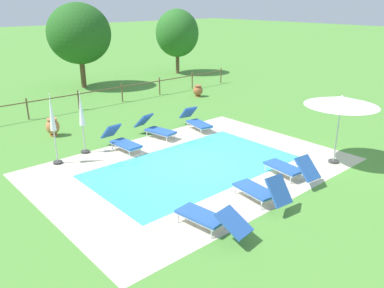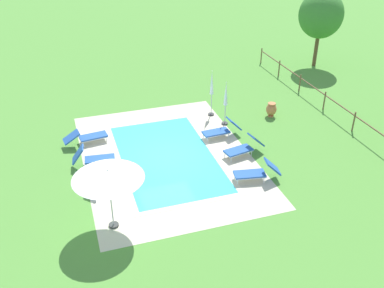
{
  "view_description": "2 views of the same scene",
  "coord_description": "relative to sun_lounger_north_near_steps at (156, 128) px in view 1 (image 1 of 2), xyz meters",
  "views": [
    {
      "loc": [
        -8.36,
        -9.4,
        5.49
      ],
      "look_at": [
        0.39,
        0.5,
        0.6
      ],
      "focal_mm": 36.78,
      "sensor_mm": 36.0,
      "label": 1
    },
    {
      "loc": [
        16.47,
        -4.09,
        10.52
      ],
      "look_at": [
        0.15,
        1.15,
        0.55
      ],
      "focal_mm": 40.98,
      "sensor_mm": 36.0,
      "label": 2
    }
  ],
  "objects": [
    {
      "name": "tree_centre",
      "position": [
        2.4,
        11.17,
        3.03
      ],
      "size": [
        3.99,
        3.99,
        5.32
      ],
      "color": "brown",
      "rests_on": "ground"
    },
    {
      "name": "perimeter_fence",
      "position": [
        -0.43,
        6.15,
        0.29
      ],
      "size": [
        21.22,
        0.08,
        1.05
      ],
      "color": "brown",
      "rests_on": "ground"
    },
    {
      "name": "sun_lounger_north_near_steps",
      "position": [
        0.0,
        0.0,
        0.0
      ],
      "size": [
        0.96,
        2.01,
        0.92
      ],
      "color": "#2856A8",
      "rests_on": "ground"
    },
    {
      "name": "patio_umbrella_closed_row_mid_west",
      "position": [
        -4.31,
        -0.0,
        1.2
      ],
      "size": [
        0.32,
        0.32,
        2.53
      ],
      "color": "#383838",
      "rests_on": "ground"
    },
    {
      "name": "patio_umbrella_closed_row_west",
      "position": [
        -3.09,
        0.31,
        1.07
      ],
      "size": [
        0.32,
        0.32,
        2.34
      ],
      "color": "#383838",
      "rests_on": "ground"
    },
    {
      "name": "ground_plane",
      "position": [
        -0.89,
        -3.38,
        -0.38
      ],
      "size": [
        160.0,
        160.0,
        0.0
      ],
      "primitive_type": "plane",
      "color": "#518E38"
    },
    {
      "name": "pool_deck_paving",
      "position": [
        -0.89,
        -3.38,
        -0.38
      ],
      "size": [
        10.4,
        7.4,
        0.01
      ],
      "primitive_type": "cube",
      "color": "beige",
      "rests_on": "ground"
    },
    {
      "name": "terracotta_urn_by_tree",
      "position": [
        -3.18,
        2.99,
        0.03
      ],
      "size": [
        0.56,
        0.56,
        0.77
      ],
      "color": "#C67547",
      "rests_on": "ground"
    },
    {
      "name": "patio_umbrella_open_foreground",
      "position": [
        3.11,
        -6.43,
        1.85
      ],
      "size": [
        2.47,
        2.47,
        2.45
      ],
      "color": "#383838",
      "rests_on": "ground"
    },
    {
      "name": "swimming_pool_water",
      "position": [
        -0.89,
        -3.38,
        -0.38
      ],
      "size": [
        7.07,
        4.06,
        0.01
      ],
      "primitive_type": "cube",
      "color": "#42CCD6",
      "rests_on": "ground"
    },
    {
      "name": "terracotta_urn_near_fence",
      "position": [
        6.26,
        4.24,
        -0.02
      ],
      "size": [
        0.57,
        0.57,
        0.68
      ],
      "color": "#A85B38",
      "rests_on": "ground"
    },
    {
      "name": "sun_lounger_north_end",
      "position": [
        0.8,
        -6.19,
        0.0
      ],
      "size": [
        0.8,
        1.98,
        0.93
      ],
      "color": "#2856A8",
      "rests_on": "ground"
    },
    {
      "name": "sun_lounger_south_mid",
      "position": [
        -3.25,
        -6.68,
        -0.03
      ],
      "size": [
        0.86,
        2.11,
        0.75
      ],
      "color": "#2856A8",
      "rests_on": "ground"
    },
    {
      "name": "sun_lounger_south_near_corner",
      "position": [
        2.0,
        -0.31,
        -0.0
      ],
      "size": [
        0.93,
        2.01,
        0.92
      ],
      "color": "#2856A8",
      "rests_on": "ground"
    },
    {
      "name": "tree_far_west",
      "position": [
        10.33,
        11.08,
        2.66
      ],
      "size": [
        3.25,
        3.25,
        4.82
      ],
      "color": "brown",
      "rests_on": "ground"
    },
    {
      "name": "sun_lounger_north_far",
      "position": [
        -1.89,
        -0.36,
        0.0
      ],
      "size": [
        0.72,
        1.96,
        0.93
      ],
      "color": "#2856A8",
      "rests_on": "ground"
    },
    {
      "name": "pool_coping_rim",
      "position": [
        -0.89,
        -3.38,
        -0.38
      ],
      "size": [
        7.55,
        4.54,
        0.01
      ],
      "color": "beige",
      "rests_on": "ground"
    },
    {
      "name": "sun_lounger_north_mid",
      "position": [
        -1.17,
        -6.61,
        0.01
      ],
      "size": [
        0.79,
        1.88,
        1.01
      ],
      "color": "#2856A8",
      "rests_on": "ground"
    }
  ]
}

